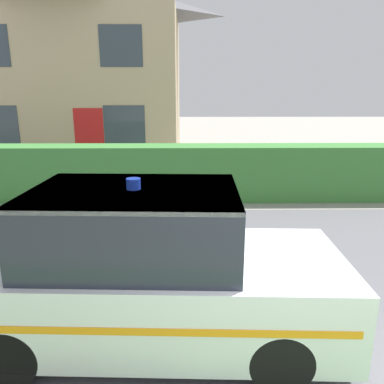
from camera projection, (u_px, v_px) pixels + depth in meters
name	position (u px, v px, depth m)	size (l,w,h in m)	color
road_strip	(258.00, 265.00, 5.86)	(28.00, 5.64, 0.01)	#5B5B60
garden_hedge	(173.00, 173.00, 9.33)	(13.11, 0.88, 1.36)	#3D7F38
police_car	(148.00, 272.00, 3.93)	(4.00, 1.76, 1.79)	black
house_left	(81.00, 66.00, 15.09)	(8.21, 6.28, 7.12)	tan
wheelie_bin	(337.00, 176.00, 9.61)	(0.64, 0.69, 1.07)	#23662D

